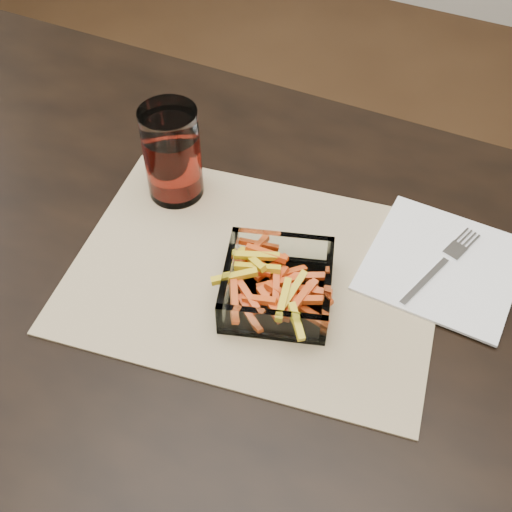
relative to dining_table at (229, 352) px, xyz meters
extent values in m
cube|color=black|center=(0.00, 0.00, 0.07)|extent=(1.60, 0.90, 0.03)
cylinder|color=black|center=(-0.72, 0.37, -0.30)|extent=(0.06, 0.06, 0.72)
cube|color=tan|center=(0.01, 0.07, 0.09)|extent=(0.49, 0.39, 0.00)
cube|color=white|center=(0.05, 0.04, 0.09)|extent=(0.16, 0.16, 0.01)
cube|color=white|center=(0.03, 0.10, 0.12)|extent=(0.12, 0.05, 0.05)
cube|color=white|center=(0.06, -0.01, 0.12)|extent=(0.12, 0.05, 0.05)
cube|color=white|center=(-0.01, 0.03, 0.12)|extent=(0.05, 0.12, 0.05)
cube|color=white|center=(0.10, 0.06, 0.12)|extent=(0.05, 0.12, 0.05)
cylinder|color=white|center=(-0.16, 0.15, 0.16)|extent=(0.08, 0.08, 0.13)
cylinder|color=maroon|center=(-0.16, 0.15, 0.14)|extent=(0.07, 0.07, 0.09)
cube|color=white|center=(0.21, 0.18, 0.09)|extent=(0.19, 0.19, 0.00)
cube|color=silver|center=(0.20, 0.14, 0.10)|extent=(0.04, 0.09, 0.00)
cube|color=silver|center=(0.22, 0.21, 0.10)|extent=(0.03, 0.03, 0.00)
cube|color=silver|center=(0.22, 0.24, 0.10)|extent=(0.01, 0.03, 0.00)
cube|color=silver|center=(0.23, 0.23, 0.10)|extent=(0.01, 0.03, 0.00)
cube|color=silver|center=(0.23, 0.23, 0.10)|extent=(0.01, 0.03, 0.00)
cube|color=silver|center=(0.24, 0.23, 0.10)|extent=(0.01, 0.03, 0.00)
camera|label=1|loc=(0.22, -0.39, 0.71)|focal=45.00mm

